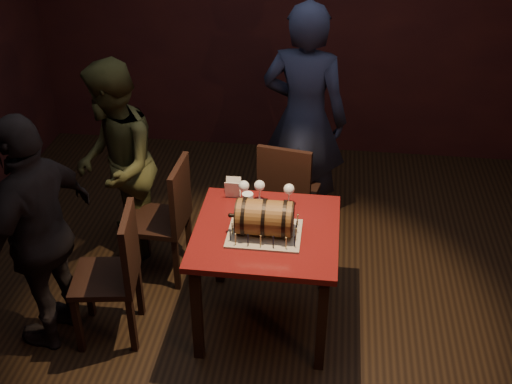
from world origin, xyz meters
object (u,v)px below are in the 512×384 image
Objects in this scene: pub_table at (266,244)px; wine_glass_left at (244,187)px; chair_left_rear at (168,214)px; wine_glass_mid at (260,187)px; chair_back at (287,191)px; person_back at (304,119)px; person_left_front at (41,234)px; barrel_cake at (264,218)px; pint_of_ale at (248,204)px; chair_left_front at (117,269)px; wine_glass_right at (289,190)px; person_left_rear at (116,166)px.

wine_glass_left reaches higher than pub_table.
wine_glass_mid is at bearing -9.14° from chair_left_rear.
person_back is at bearing 78.68° from chair_back.
chair_left_rear is at bearing 154.80° from person_left_front.
wine_glass_left is (-0.18, 0.35, -0.01)m from barrel_cake.
wine_glass_left reaches higher than pint_of_ale.
barrel_cake reaches higher than wine_glass_left.
chair_left_rear is at bearing 54.49° from person_back.
chair_left_front is at bearing -144.34° from wine_glass_left.
pint_of_ale is 0.16× the size of chair_left_rear.
pub_table is 0.24m from barrel_cake.
wine_glass_right is 1.32m from person_left_rear.
barrel_cake is 0.96m from chair_back.
chair_left_front is 0.60× the size of person_left_rear.
chair_back is at bearing 95.44° from wine_glass_right.
person_back reaches higher than wine_glass_left.
wine_glass_mid is 1.13m from person_left_rear.
pub_table is at bearing -58.26° from wine_glass_left.
pub_table is 0.40m from wine_glass_mid.
pint_of_ale is 1.15m from person_back.
wine_glass_left and wine_glass_mid have the same top height.
wine_glass_mid is 1.40m from person_left_front.
wine_glass_left is 0.67m from chair_left_rear.
chair_back is at bearing 74.65° from wine_glass_mid.
pub_table is at bearing 45.81° from person_left_rear.
pint_of_ale is (-0.14, 0.16, 0.18)m from pub_table.
person_left_rear reaches higher than chair_back.
pub_table is 5.59× the size of wine_glass_right.
pint_of_ale is 0.10× the size of person_left_rear.
pint_of_ale is at bearing -106.64° from chair_back.
person_left_front reaches higher than pint_of_ale.
pub_table is at bearing 82.98° from barrel_cake.
barrel_cake is 0.38m from wine_glass_mid.
barrel_cake reaches higher than wine_glass_right.
person_left_rear is (-1.08, 0.30, -0.09)m from wine_glass_mid.
barrel_cake is at bearing -94.36° from chair_back.
wine_glass_right is (0.12, 0.35, -0.01)m from barrel_cake.
person_left_front reaches higher than chair_back.
chair_left_rear is 0.53m from person_left_rear.
pub_table is 1.33m from person_left_rear.
wine_glass_right is 0.17× the size of chair_left_front.
chair_left_front is (-0.78, -0.39, -0.30)m from pint_of_ale.
wine_glass_mid is at bearing 87.48° from person_back.
chair_back is 0.60m from person_back.
pub_table is 0.87m from chair_left_rear.
wine_glass_mid and wine_glass_right have the same top height.
pint_of_ale is 1.28m from person_left_front.
wine_glass_mid is (-0.08, 0.31, 0.23)m from pub_table.
wine_glass_mid is at bearing 9.91° from wine_glass_left.
person_left_rear is (-1.31, -0.66, -0.14)m from person_back.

